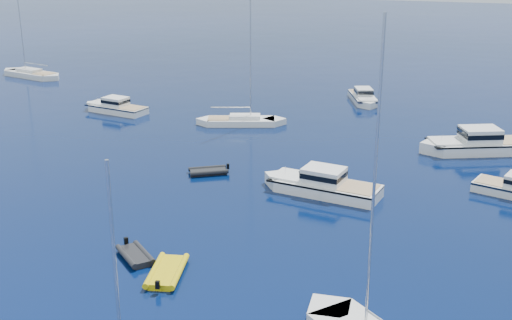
{
  "coord_description": "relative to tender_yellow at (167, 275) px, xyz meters",
  "views": [
    {
      "loc": [
        14.19,
        -19.35,
        18.32
      ],
      "look_at": [
        -1.22,
        25.85,
        2.2
      ],
      "focal_mm": 45.64,
      "sensor_mm": 36.0,
      "label": 1
    }
  ],
  "objects": [
    {
      "name": "motor_cruiser_distant",
      "position": [
        16.46,
        30.07,
        0.0
      ],
      "size": [
        11.56,
        7.55,
        2.92
      ],
      "primitive_type": null,
      "rotation": [
        0.0,
        0.0,
        1.98
      ],
      "color": "white",
      "rests_on": "ground"
    },
    {
      "name": "sailboat_centre",
      "position": [
        -7.09,
        31.95,
        0.0
      ],
      "size": [
        10.25,
        5.65,
        14.62
      ],
      "primitive_type": null,
      "rotation": [
        0.0,
        0.0,
        5.04
      ],
      "color": "white",
      "rests_on": "ground"
    },
    {
      "name": "motor_cruiser_horizon",
      "position": [
        3.32,
        46.09,
        0.0
      ],
      "size": [
        5.3,
        8.56,
        2.15
      ],
      "primitive_type": null,
      "rotation": [
        0.0,
        0.0,
        3.51
      ],
      "color": "white",
      "rests_on": "ground"
    },
    {
      "name": "sailboat_far_l",
      "position": [
        -43.94,
        46.03,
        0.0
      ],
      "size": [
        11.81,
        5.5,
        16.8
      ],
      "primitive_type": null,
      "rotation": [
        0.0,
        0.0,
        1.34
      ],
      "color": "silver",
      "rests_on": "ground"
    },
    {
      "name": "motor_cruiser_centre",
      "position": [
        5.39,
        15.5,
        0.0
      ],
      "size": [
        10.38,
        4.56,
        2.63
      ],
      "primitive_type": null,
      "rotation": [
        0.0,
        0.0,
        1.42
      ],
      "color": "white",
      "rests_on": "ground"
    },
    {
      "name": "tender_yellow",
      "position": [
        0.0,
        0.0,
        0.0
      ],
      "size": [
        3.05,
        4.49,
        0.95
      ],
      "primitive_type": null,
      "rotation": [
        0.0,
        0.0,
        0.22
      ],
      "color": "#D4BC0C",
      "rests_on": "ground"
    },
    {
      "name": "tender_grey_near",
      "position": [
        -2.74,
        1.24,
        0.0
      ],
      "size": [
        3.58,
        3.44,
        0.95
      ],
      "primitive_type": null,
      "rotation": [
        0.0,
        0.0,
        4.0
      ],
      "color": "black",
      "rests_on": "ground"
    },
    {
      "name": "tender_grey_far",
      "position": [
        -4.45,
        16.72,
        0.0
      ],
      "size": [
        3.8,
        3.32,
        0.95
      ],
      "primitive_type": null,
      "rotation": [
        0.0,
        0.0,
        2.12
      ],
      "color": "black",
      "rests_on": "ground"
    },
    {
      "name": "motor_cruiser_far_l",
      "position": [
        -22.34,
        32.22,
        0.0
      ],
      "size": [
        8.86,
        4.07,
        2.24
      ],
      "primitive_type": null,
      "rotation": [
        0.0,
        0.0,
        1.39
      ],
      "color": "white",
      "rests_on": "ground"
    }
  ]
}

